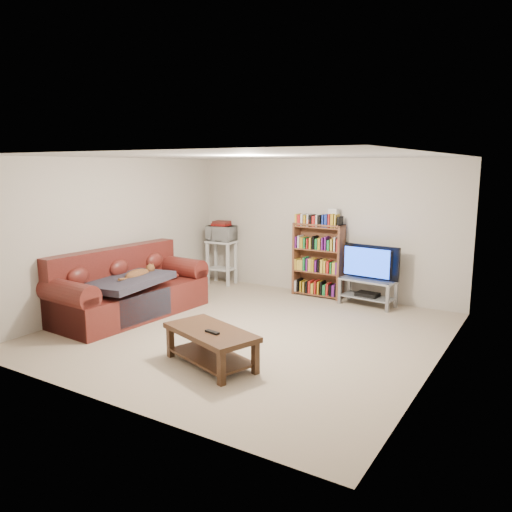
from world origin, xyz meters
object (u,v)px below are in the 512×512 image
Objects in this scene: coffee_table at (211,340)px; sofa at (127,292)px; tv_stand at (368,288)px; bookshelf at (318,259)px.

sofa is at bearing 176.62° from coffee_table.
coffee_table is 3.43m from tv_stand.
bookshelf reaches higher than coffee_table.
tv_stand is 1.04m from bookshelf.
sofa is 1.90× the size of bookshelf.
sofa is 1.90× the size of coffee_table.
tv_stand is (0.71, 3.35, 0.01)m from coffee_table.
coffee_table is (2.30, -0.93, -0.06)m from sofa.
coffee_table is at bearing -85.65° from bookshelf.
bookshelf is (2.04, 2.57, 0.31)m from sofa.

